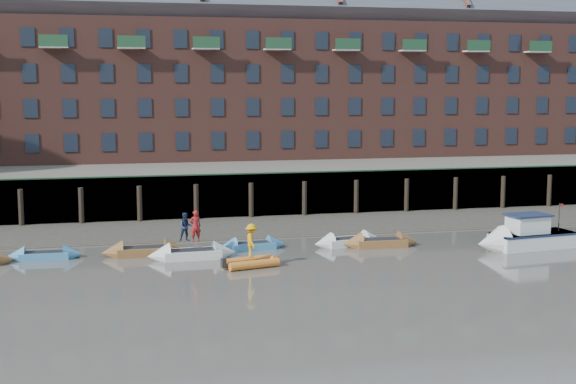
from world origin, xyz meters
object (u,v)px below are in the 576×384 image
object	(u,v)px
person_rower_a	(195,226)
rowboat_5	(348,242)
rowboat_2	(144,251)
motor_launch	(518,238)
person_rib_crew	(252,241)
person_rower_b	(186,227)
rowboat_3	(192,254)
rowboat_1	(44,255)
rib_tender	(253,262)
rowboat_6	(380,243)
rowboat_4	(252,246)

from	to	relation	value
person_rower_a	rowboat_5	bearing A→B (deg)	-177.65
rowboat_2	motor_launch	distance (m)	21.98
person_rower_a	person_rib_crew	xyz separation A→B (m)	(2.72, -2.63, -0.45)
motor_launch	person_rower_a	bearing A→B (deg)	-12.08
rowboat_2	person_rower_b	bearing A→B (deg)	-31.15
rowboat_3	person_rib_crew	world-z (taller)	person_rib_crew
rowboat_1	rowboat_2	size ratio (longest dim) A/B	0.85
rib_tender	motor_launch	bearing A→B (deg)	-9.70
rowboat_2	rowboat_3	size ratio (longest dim) A/B	0.96
person_rib_crew	rowboat_3	bearing A→B (deg)	48.56
motor_launch	person_rower_a	world-z (taller)	person_rower_a
rowboat_2	person_rower_a	distance (m)	3.57
rowboat_5	rowboat_6	world-z (taller)	rowboat_6
rowboat_2	motor_launch	world-z (taller)	motor_launch
rib_tender	motor_launch	size ratio (longest dim) A/B	0.48
motor_launch	person_rib_crew	world-z (taller)	person_rib_crew
rowboat_4	rowboat_6	world-z (taller)	rowboat_6
rowboat_6	rib_tender	world-z (taller)	rowboat_6
rowboat_3	rowboat_2	bearing A→B (deg)	147.51
rowboat_1	person_rower_b	world-z (taller)	person_rower_b
person_rower_a	rowboat_6	bearing A→B (deg)	176.75
rowboat_4	person_rib_crew	size ratio (longest dim) A/B	2.30
rowboat_4	person_rower_b	bearing A→B (deg)	-164.78
rowboat_3	motor_launch	distance (m)	19.25
person_rower_b	rowboat_3	bearing A→B (deg)	-41.18
rowboat_2	rowboat_3	bearing A→B (deg)	-32.02
rowboat_3	person_rower_b	size ratio (longest dim) A/B	3.12
rowboat_1	rowboat_3	distance (m)	8.24
rib_tender	person_rower_b	size ratio (longest dim) A/B	1.96
person_rower_a	person_rower_b	size ratio (longest dim) A/B	1.09
rowboat_4	motor_launch	distance (m)	15.79
person_rower_b	person_rib_crew	size ratio (longest dim) A/B	0.89
rowboat_1	person_rib_crew	distance (m)	11.89
rowboat_5	rowboat_1	bearing A→B (deg)	169.02
rowboat_1	person_rower_b	xyz separation A→B (m)	(7.78, -1.46, 1.57)
rowboat_1	person_rib_crew	bearing A→B (deg)	-21.20
rowboat_3	person_rower_b	bearing A→B (deg)	141.27
rowboat_3	rowboat_6	world-z (taller)	rowboat_3
motor_launch	person_rib_crew	distance (m)	16.31
person_rib_crew	motor_launch	bearing A→B (deg)	-85.01
person_rower_a	person_rib_crew	bearing A→B (deg)	128.01
rowboat_4	person_rower_a	distance (m)	4.33
rowboat_2	rowboat_3	world-z (taller)	rowboat_3
rib_tender	motor_launch	distance (m)	16.25
rowboat_4	rowboat_5	distance (m)	5.89
rowboat_4	person_rower_a	bearing A→B (deg)	-158.56
rowboat_1	rowboat_2	distance (m)	5.49
rowboat_5	person_rib_crew	xyz separation A→B (m)	(-6.73, -4.34, 1.18)
rowboat_1	rib_tender	distance (m)	11.89
rowboat_1	person_rib_crew	world-z (taller)	person_rib_crew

